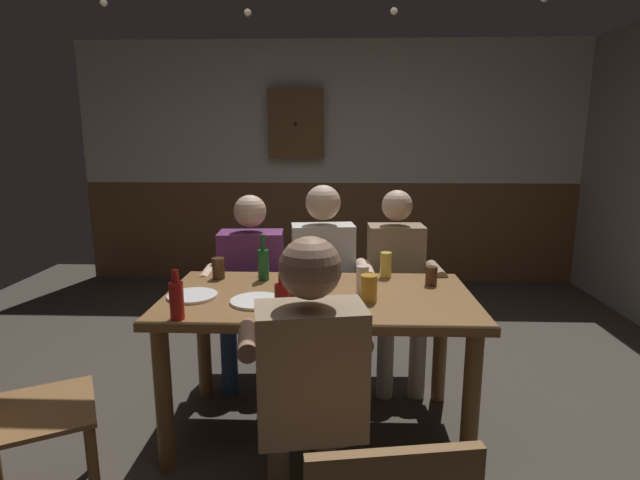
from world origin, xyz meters
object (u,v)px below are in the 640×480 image
chair_empty_near_right (11,411)px  pint_glass_1 (386,265)px  pint_glass_2 (362,281)px  bottle_2 (282,301)px  person_3 (309,370)px  pint_glass_3 (431,276)px  person_2 (397,278)px  pint_glass_0 (302,268)px  table_candle (263,268)px  bottle_0 (295,295)px  person_0 (251,277)px  person_1 (324,274)px  condiment_caddy (299,285)px  plate_1 (192,296)px  dining_table (319,317)px  bottle_3 (177,299)px  plate_0 (257,301)px  pint_glass_4 (369,288)px  wall_dart_cabinet (296,124)px  bottle_1 (263,263)px  pint_glass_5 (218,268)px

chair_empty_near_right → pint_glass_1: pint_glass_1 is taller
pint_glass_1 → pint_glass_2: pint_glass_2 is taller
chair_empty_near_right → bottle_2: bearing=77.1°
person_3 → pint_glass_3: (0.61, 0.85, 0.13)m
person_2 → pint_glass_0: (-0.57, -0.34, 0.15)m
pint_glass_0 → table_candle: bearing=166.7°
bottle_0 → person_0: bearing=111.8°
bottle_0 → pint_glass_3: 0.83m
person_1 → condiment_caddy: size_ratio=8.89×
condiment_caddy → pint_glass_0: 0.21m
pint_glass_1 → table_candle: bearing=178.7°
person_3 → pint_glass_3: 1.06m
condiment_caddy → bottle_2: bottle_2 is taller
plate_1 → dining_table: bearing=5.5°
bottle_0 → bottle_3: size_ratio=1.04×
dining_table → pint_glass_3: size_ratio=15.20×
person_3 → pint_glass_0: person_3 is taller
pint_glass_3 → plate_0: bearing=-160.2°
dining_table → bottle_3: bottle_3 is taller
pint_glass_1 → pint_glass_4: (-0.12, -0.43, -0.01)m
wall_dart_cabinet → dining_table: bearing=-83.0°
table_candle → pint_glass_2: pint_glass_2 is taller
bottle_1 → pint_glass_0: size_ratio=2.18×
table_candle → pint_glass_0: 0.24m
pint_glass_2 → pint_glass_3: bearing=25.9°
person_3 → pint_glass_0: 0.98m
chair_empty_near_right → pint_glass_3: 2.02m
plate_0 → bottle_1: bottle_1 is taller
bottle_3 → bottle_1: bearing=65.0°
pint_glass_1 → pint_glass_5: (-0.95, -0.06, -0.01)m
pint_glass_1 → pint_glass_4: bearing=-105.7°
bottle_3 → table_candle: bearing=69.5°
condiment_caddy → pint_glass_3: pint_glass_3 is taller
bottle_2 → pint_glass_4: 0.47m
person_0 → pint_glass_5: 0.42m
plate_0 → plate_1: same height
chair_empty_near_right → plate_0: bearing=91.6°
chair_empty_near_right → pint_glass_0: (1.09, 0.96, 0.34)m
person_2 → table_candle: person_2 is taller
pint_glass_1 → wall_dart_cabinet: size_ratio=0.21×
plate_1 → bottle_3: bottle_3 is taller
person_3 → plate_1: bearing=125.5°
dining_table → person_1: bearing=89.1°
person_2 → pint_glass_5: bearing=17.2°
dining_table → person_3: size_ratio=1.30×
person_0 → pint_glass_0: size_ratio=9.93×
condiment_caddy → pint_glass_1: pint_glass_1 is taller
person_0 → person_2: 0.93m
person_0 → pint_glass_1: bearing=155.6°
person_3 → pint_glass_2: person_3 is taller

